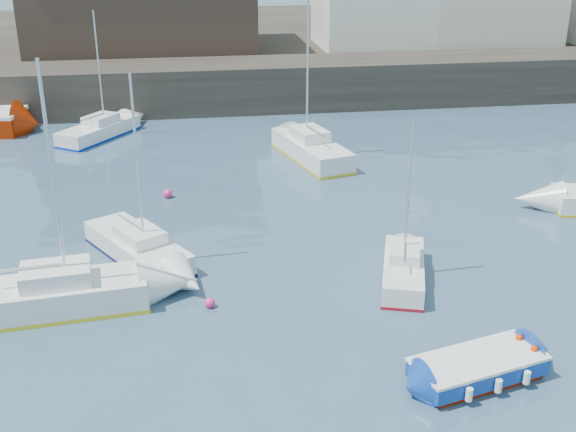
{
  "coord_description": "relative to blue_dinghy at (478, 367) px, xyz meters",
  "views": [
    {
      "loc": [
        -3.85,
        -12.6,
        11.84
      ],
      "look_at": [
        0.0,
        12.0,
        1.5
      ],
      "focal_mm": 45.0,
      "sensor_mm": 36.0,
      "label": 1
    }
  ],
  "objects": [
    {
      "name": "quay_wall",
      "position": [
        -3.89,
        31.91,
        1.1
      ],
      "size": [
        90.0,
        5.0,
        3.0
      ],
      "primitive_type": "cube",
      "color": "#28231E",
      "rests_on": "ground"
    },
    {
      "name": "land_strip",
      "position": [
        -3.89,
        49.91,
        1.0
      ],
      "size": [
        90.0,
        32.0,
        2.8
      ],
      "primitive_type": "cube",
      "color": "#28231E",
      "rests_on": "ground"
    },
    {
      "name": "blue_dinghy",
      "position": [
        0.0,
        0.0,
        0.0
      ],
      "size": [
        4.02,
        2.49,
        0.71
      ],
      "color": "#991D00",
      "rests_on": "ground"
    },
    {
      "name": "sailboat_a",
      "position": [
        -12.18,
        5.69,
        0.18
      ],
      "size": [
        6.44,
        2.67,
        8.14
      ],
      "color": "white",
      "rests_on": "ground"
    },
    {
      "name": "sailboat_b",
      "position": [
        -9.51,
        9.28,
        0.06
      ],
      "size": [
        4.28,
        5.59,
        7.03
      ],
      "color": "white",
      "rests_on": "ground"
    },
    {
      "name": "sailboat_c",
      "position": [
        -0.25,
        6.0,
        0.04
      ],
      "size": [
        2.66,
        4.57,
        5.73
      ],
      "color": "white",
      "rests_on": "ground"
    },
    {
      "name": "sailboat_f",
      "position": [
        -0.91,
        20.05,
        0.18
      ],
      "size": [
        3.53,
        6.61,
        8.2
      ],
      "color": "white",
      "rests_on": "ground"
    },
    {
      "name": "sailboat_h",
      "position": [
        -12.31,
        25.93,
        0.07
      ],
      "size": [
        4.64,
        5.53,
        7.12
      ],
      "color": "white",
      "rests_on": "ground"
    },
    {
      "name": "buoy_near",
      "position": [
        -7.08,
        5.15,
        -0.4
      ],
      "size": [
        0.35,
        0.35,
        0.35
      ],
      "primitive_type": "sphere",
      "color": "#FF297B",
      "rests_on": "ground"
    },
    {
      "name": "buoy_far",
      "position": [
        -8.42,
        15.51,
        -0.4
      ],
      "size": [
        0.43,
        0.43,
        0.43
      ],
      "primitive_type": "sphere",
      "color": "#FF297B",
      "rests_on": "ground"
    }
  ]
}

